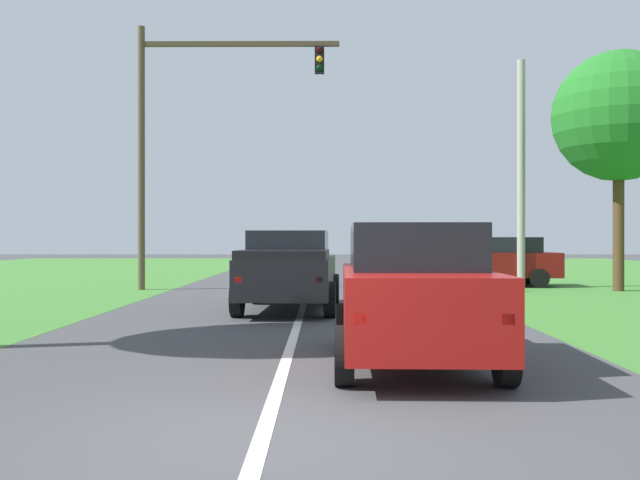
{
  "coord_description": "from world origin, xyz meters",
  "views": [
    {
      "loc": [
        0.55,
        -6.25,
        1.76
      ],
      "look_at": [
        0.41,
        15.64,
        1.69
      ],
      "focal_mm": 39.72,
      "sensor_mm": 36.0,
      "label": 1
    }
  ],
  "objects": [
    {
      "name": "ground_plane",
      "position": [
        0.0,
        9.43,
        0.0
      ],
      "size": [
        120.0,
        120.0,
        0.0
      ],
      "primitive_type": "plane",
      "color": "#424244"
    },
    {
      "name": "red_suv_near",
      "position": [
        1.77,
        3.55,
        1.02
      ],
      "size": [
        2.21,
        4.54,
        1.95
      ],
      "color": "#9E1411",
      "rests_on": "ground_plane"
    },
    {
      "name": "pickup_truck_lead",
      "position": [
        -0.3,
        10.8,
        0.99
      ],
      "size": [
        2.47,
        5.22,
        1.93
      ],
      "color": "black",
      "rests_on": "ground_plane"
    },
    {
      "name": "traffic_light",
      "position": [
        -4.09,
        17.65,
        5.76
      ],
      "size": [
        6.83,
        0.4,
        8.92
      ],
      "color": "brown",
      "rests_on": "ground_plane"
    },
    {
      "name": "keep_moving_sign",
      "position": [
        5.0,
        16.27,
        1.45
      ],
      "size": [
        0.6,
        0.09,
        2.26
      ],
      "color": "gray",
      "rests_on": "ground_plane"
    },
    {
      "name": "oak_tree_right",
      "position": [
        10.27,
        17.17,
        5.76
      ],
      "size": [
        4.3,
        4.3,
        7.93
      ],
      "color": "#4C351E",
      "rests_on": "ground_plane"
    },
    {
      "name": "crossing_suv_far",
      "position": [
        6.74,
        19.58,
        0.94
      ],
      "size": [
        4.69,
        2.3,
        1.79
      ],
      "color": "maroon",
      "rests_on": "ground_plane"
    },
    {
      "name": "utility_pole_right",
      "position": [
        7.45,
        18.58,
        4.0
      ],
      "size": [
        0.28,
        0.28,
        8.0
      ],
      "primitive_type": "cylinder",
      "color": "#9E998E",
      "rests_on": "ground_plane"
    }
  ]
}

